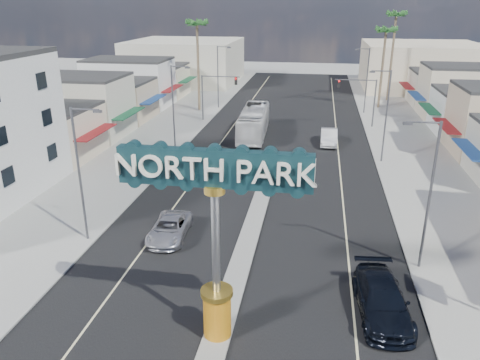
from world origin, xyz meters
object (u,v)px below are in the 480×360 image
(palm_right_mid, at_px, (386,34))
(car_parked_right, at_px, (329,137))
(streetlight_l_far, at_px, (219,74))
(streetlight_r_near, at_px, (428,189))
(suv_left, at_px, (170,228))
(palm_left_far, at_px, (197,28))
(traffic_signal_right, at_px, (360,93))
(gateway_sign, at_px, (215,225))
(streetlight_l_near, at_px, (81,169))
(streetlight_l_mid, at_px, (175,104))
(suv_right, at_px, (382,300))
(palm_right_far, at_px, (396,20))
(car_parked_left, at_px, (175,161))
(city_bus, at_px, (254,122))
(streetlight_r_mid, at_px, (385,112))
(traffic_signal_left, at_px, (216,89))
(streetlight_r_far, at_px, (366,77))

(palm_right_mid, bearing_deg, car_parked_right, -110.14)
(streetlight_l_far, relative_size, streetlight_r_near, 1.00)
(streetlight_r_near, xyz_separation_m, suv_left, (-15.71, 1.26, -4.37))
(palm_left_far, bearing_deg, traffic_signal_right, -15.15)
(traffic_signal_right, distance_m, palm_right_mid, 14.10)
(gateway_sign, xyz_separation_m, streetlight_l_near, (-10.43, 8.02, -0.86))
(gateway_sign, xyz_separation_m, streetlight_l_mid, (-10.43, 28.02, -0.86))
(streetlight_l_far, distance_m, suv_right, 50.55)
(streetlight_l_near, height_order, palm_right_far, palm_right_far)
(streetlight_l_mid, relative_size, streetlight_l_far, 1.00)
(streetlight_r_near, distance_m, palm_right_far, 52.71)
(streetlight_l_mid, bearing_deg, car_parked_left, -74.39)
(palm_right_far, relative_size, city_bus, 1.17)
(streetlight_r_mid, distance_m, car_parked_right, 8.54)
(traffic_signal_left, xyz_separation_m, palm_right_mid, (22.18, 12.01, 6.33))
(palm_left_far, distance_m, suv_right, 50.67)
(streetlight_l_near, distance_m, streetlight_l_far, 42.00)
(streetlight_l_far, xyz_separation_m, palm_right_mid, (23.43, 4.00, 5.54))
(streetlight_l_mid, xyz_separation_m, palm_right_mid, (23.43, 26.00, 5.54))
(streetlight_l_mid, bearing_deg, car_parked_right, 19.20)
(streetlight_l_far, distance_m, palm_left_far, 7.21)
(streetlight_l_far, height_order, suv_right, streetlight_l_far)
(streetlight_r_near, distance_m, streetlight_r_far, 42.00)
(traffic_signal_right, bearing_deg, streetlight_l_mid, -144.50)
(streetlight_l_far, bearing_deg, car_parked_left, -86.98)
(gateway_sign, distance_m, car_parked_left, 25.14)
(car_parked_left, bearing_deg, streetlight_r_mid, 13.81)
(traffic_signal_right, height_order, palm_right_mid, palm_right_mid)
(city_bus, bearing_deg, gateway_sign, -87.09)
(traffic_signal_left, xyz_separation_m, streetlight_r_far, (19.62, 8.01, 0.79))
(streetlight_l_near, xyz_separation_m, car_parked_right, (15.93, 25.55, -4.23))
(suv_right, relative_size, car_parked_right, 1.16)
(palm_right_far, xyz_separation_m, car_parked_right, (-9.50, -26.45, -11.54))
(car_parked_right, bearing_deg, streetlight_r_near, -78.89)
(palm_left_far, bearing_deg, traffic_signal_left, -57.57)
(gateway_sign, relative_size, traffic_signal_left, 1.53)
(streetlight_l_mid, bearing_deg, city_bus, 46.79)
(traffic_signal_left, xyz_separation_m, streetlight_r_near, (19.62, -33.99, 0.79))
(traffic_signal_left, relative_size, streetlight_l_near, 0.67)
(traffic_signal_left, distance_m, suv_right, 42.63)
(streetlight_r_near, xyz_separation_m, car_parked_left, (-19.43, 14.87, -4.32))
(streetlight_l_far, relative_size, palm_right_mid, 0.74)
(suv_left, relative_size, car_parked_left, 1.15)
(streetlight_r_far, height_order, suv_right, streetlight_r_far)
(gateway_sign, bearing_deg, car_parked_left, 111.46)
(streetlight_l_near, bearing_deg, streetlight_r_far, 63.58)
(gateway_sign, distance_m, suv_right, 9.84)
(streetlight_r_near, height_order, streetlight_r_mid, same)
(gateway_sign, distance_m, traffic_signal_left, 43.04)
(streetlight_r_mid, xyz_separation_m, streetlight_r_far, (0.00, 22.00, 0.00))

